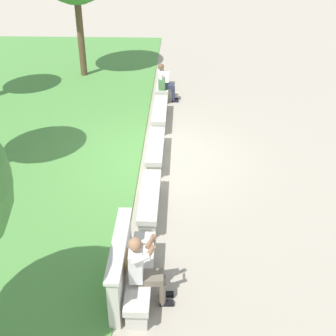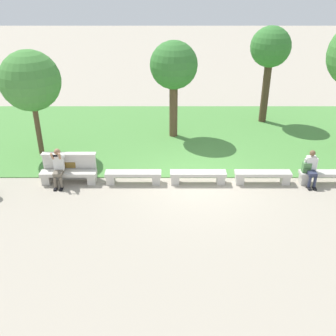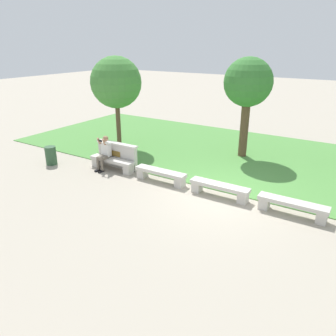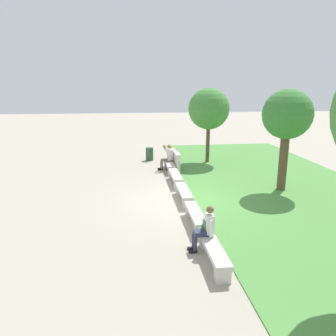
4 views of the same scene
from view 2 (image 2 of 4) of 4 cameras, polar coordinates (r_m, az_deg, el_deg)
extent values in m
plane|color=#A89E8C|center=(13.96, 4.23, -2.19)|extent=(80.00, 80.00, 0.00)
cube|color=#518E42|center=(17.89, 3.28, 4.82)|extent=(23.06, 8.00, 0.03)
cube|color=beige|center=(14.17, -14.37, -0.78)|extent=(1.96, 0.40, 0.12)
cube|color=beige|center=(14.49, -17.34, -1.55)|extent=(0.28, 0.34, 0.33)
cube|color=beige|center=(14.10, -11.10, -1.59)|extent=(0.28, 0.34, 0.33)
cube|color=beige|center=(13.79, -5.18, -0.79)|extent=(1.96, 0.40, 0.12)
cube|color=beige|center=(13.99, -8.41, -1.60)|extent=(0.28, 0.34, 0.33)
cube|color=beige|center=(13.85, -1.83, -1.61)|extent=(0.28, 0.34, 0.33)
cube|color=beige|center=(13.78, 4.28, -0.78)|extent=(1.96, 0.40, 0.12)
cube|color=beige|center=(13.85, 0.94, -1.60)|extent=(0.28, 0.34, 0.33)
cube|color=beige|center=(13.97, 7.53, -1.58)|extent=(0.28, 0.34, 0.33)
cube|color=beige|center=(14.13, 13.51, -0.75)|extent=(1.96, 0.40, 0.12)
cube|color=beige|center=(14.07, 10.24, -1.57)|extent=(0.28, 0.34, 0.33)
cube|color=beige|center=(14.45, 16.51, -1.52)|extent=(0.28, 0.34, 0.33)
cube|color=beige|center=(14.83, 22.08, -0.71)|extent=(1.96, 0.40, 0.12)
cube|color=beige|center=(14.65, 19.02, -1.50)|extent=(0.28, 0.34, 0.33)
cube|color=beige|center=(14.43, -14.12, 0.16)|extent=(1.85, 0.18, 0.95)
cube|color=beige|center=(14.21, -14.34, 1.97)|extent=(1.91, 0.24, 0.06)
cube|color=brown|center=(14.29, -14.25, 0.39)|extent=(0.44, 0.02, 0.22)
cube|color=black|center=(14.06, -16.11, -2.94)|extent=(0.11, 0.24, 0.06)
cylinder|color=#6B6051|center=(14.02, -16.16, -2.05)|extent=(0.11, 0.11, 0.42)
cube|color=black|center=(14.01, -15.32, -2.94)|extent=(0.11, 0.24, 0.06)
cylinder|color=#6B6051|center=(13.97, -15.37, -2.05)|extent=(0.11, 0.11, 0.42)
cube|color=#6B6051|center=(14.03, -15.74, -0.71)|extent=(0.31, 0.43, 0.12)
cube|color=silver|center=(14.10, -15.69, 0.74)|extent=(0.35, 0.23, 0.56)
sphere|color=#9E7051|center=(13.93, -15.90, 2.28)|extent=(0.22, 0.22, 0.22)
cylinder|color=silver|center=(13.94, -16.68, 1.60)|extent=(0.10, 0.31, 0.21)
cylinder|color=#9E7051|center=(13.77, -16.59, 1.65)|extent=(0.10, 0.19, 0.27)
cylinder|color=silver|center=(13.85, -15.16, 1.64)|extent=(0.10, 0.31, 0.21)
cylinder|color=#9E7051|center=(13.71, -15.58, 1.67)|extent=(0.11, 0.19, 0.27)
cube|color=black|center=(13.67, -16.17, 1.70)|extent=(0.15, 0.02, 0.08)
cube|color=black|center=(14.39, 19.69, -2.78)|extent=(0.11, 0.22, 0.06)
cylinder|color=#2D334C|center=(14.34, 19.74, -1.93)|extent=(0.10, 0.10, 0.42)
cube|color=black|center=(14.46, 20.35, -2.76)|extent=(0.11, 0.22, 0.06)
cylinder|color=#2D334C|center=(14.41, 20.41, -1.92)|extent=(0.10, 0.10, 0.42)
cube|color=#2D334C|center=(14.40, 20.01, -0.64)|extent=(0.29, 0.41, 0.12)
cube|color=silver|center=(14.47, 19.89, 0.68)|extent=(0.32, 0.21, 0.52)
sphere|color=brown|center=(14.31, 20.13, 2.08)|extent=(0.20, 0.20, 0.20)
cylinder|color=silver|center=(14.40, 19.14, 0.46)|extent=(0.08, 0.08, 0.48)
cylinder|color=silver|center=(14.55, 20.61, 0.48)|extent=(0.08, 0.08, 0.48)
cube|color=#4C7F47|center=(14.46, 19.34, 0.13)|extent=(0.28, 0.20, 0.36)
cube|color=#395F35|center=(14.40, 19.43, -0.32)|extent=(0.20, 0.06, 0.16)
torus|color=black|center=(14.37, 19.47, 0.84)|extent=(0.10, 0.02, 0.10)
cylinder|color=brown|center=(16.42, -18.49, 5.63)|extent=(0.21, 0.21, 2.34)
sphere|color=#428438|center=(15.86, -19.49, 11.84)|extent=(2.28, 2.28, 2.28)
cylinder|color=brown|center=(17.33, 0.68, 8.62)|extent=(0.36, 0.36, 2.58)
sphere|color=#387A33|center=(16.81, 0.72, 14.72)|extent=(2.00, 2.00, 2.00)
cylinder|color=#4C3826|center=(19.56, 13.83, 10.74)|extent=(0.35, 0.35, 3.03)
sphere|color=#387A33|center=(19.10, 14.55, 16.68)|extent=(1.83, 1.83, 1.83)
camera|label=1|loc=(14.85, -41.75, 17.28)|focal=50.00mm
camera|label=3|loc=(6.10, 51.59, -4.88)|focal=35.00mm
camera|label=4|loc=(16.49, 51.49, 8.41)|focal=35.00mm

